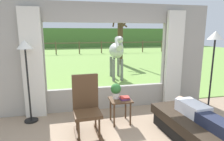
# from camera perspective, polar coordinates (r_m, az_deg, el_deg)

# --- Properties ---
(back_wall_with_window) EXTENTS (5.20, 0.12, 2.55)m
(back_wall_with_window) POSITION_cam_1_polar(r_m,az_deg,el_deg) (4.62, -1.26, 3.51)
(back_wall_with_window) COLOR #9E998E
(back_wall_with_window) RESTS_ON ground_plane
(curtain_panel_left) EXTENTS (0.44, 0.10, 2.40)m
(curtain_panel_left) POSITION_cam_1_polar(r_m,az_deg,el_deg) (4.47, -22.63, 1.73)
(curtain_panel_left) COLOR silver
(curtain_panel_left) RESTS_ON ground_plane
(curtain_panel_right) EXTENTS (0.44, 0.10, 2.40)m
(curtain_panel_right) POSITION_cam_1_polar(r_m,az_deg,el_deg) (5.11, 18.00, 3.15)
(curtain_panel_right) COLOR silver
(curtain_panel_right) RESTS_ON ground_plane
(outdoor_pasture_lawn) EXTENTS (36.00, 21.68, 0.02)m
(outdoor_pasture_lawn) POSITION_cam_1_polar(r_m,az_deg,el_deg) (15.53, -9.32, 4.25)
(outdoor_pasture_lawn) COLOR #759E47
(outdoor_pasture_lawn) RESTS_ON ground_plane
(distant_hill_ridge) EXTENTS (36.00, 2.00, 2.40)m
(distant_hill_ridge) POSITION_cam_1_polar(r_m,az_deg,el_deg) (25.25, -10.84, 9.57)
(distant_hill_ridge) COLOR #4F7938
(distant_hill_ridge) RESTS_ON ground_plane
(recliner_sofa) EXTENTS (1.00, 1.75, 0.42)m
(recliner_sofa) POSITION_cam_1_polar(r_m,az_deg,el_deg) (3.81, 23.94, -15.54)
(recliner_sofa) COLOR black
(recliner_sofa) RESTS_ON ground_plane
(reclining_person) EXTENTS (0.38, 1.44, 0.22)m
(reclining_person) POSITION_cam_1_polar(r_m,az_deg,el_deg) (3.65, 24.80, -11.57)
(reclining_person) COLOR silver
(reclining_person) RESTS_ON recliner_sofa
(rocking_chair) EXTENTS (0.50, 0.70, 1.12)m
(rocking_chair) POSITION_cam_1_polar(r_m,az_deg,el_deg) (3.60, -7.66, -10.48)
(rocking_chair) COLOR #4C331E
(rocking_chair) RESTS_ON ground_plane
(side_table) EXTENTS (0.44, 0.44, 0.52)m
(side_table) POSITION_cam_1_polar(r_m,az_deg,el_deg) (4.03, 2.48, -9.78)
(side_table) COLOR #4C331E
(side_table) RESTS_ON ground_plane
(potted_plant) EXTENTS (0.22, 0.22, 0.32)m
(potted_plant) POSITION_cam_1_polar(r_m,az_deg,el_deg) (3.98, 1.17, -5.85)
(potted_plant) COLOR silver
(potted_plant) RESTS_ON side_table
(book_stack) EXTENTS (0.20, 0.17, 0.06)m
(book_stack) POSITION_cam_1_polar(r_m,az_deg,el_deg) (3.96, 3.84, -8.25)
(book_stack) COLOR #59336B
(book_stack) RESTS_ON side_table
(floor_lamp_left) EXTENTS (0.32, 0.32, 1.74)m
(floor_lamp_left) POSITION_cam_1_polar(r_m,az_deg,el_deg) (4.22, -24.40, 3.83)
(floor_lamp_left) COLOR black
(floor_lamp_left) RESTS_ON ground_plane
(floor_lamp_right) EXTENTS (0.32, 0.32, 1.91)m
(floor_lamp_right) POSITION_cam_1_polar(r_m,az_deg,el_deg) (4.59, 28.26, 5.82)
(floor_lamp_right) COLOR black
(floor_lamp_right) RESTS_ON ground_plane
(horse) EXTENTS (0.68, 1.82, 1.73)m
(horse) POSITION_cam_1_polar(r_m,az_deg,el_deg) (7.59, 1.36, 5.85)
(horse) COLOR #B2B2AD
(horse) RESTS_ON outdoor_pasture_lawn
(pasture_tree) EXTENTS (1.34, 1.38, 3.06)m
(pasture_tree) POSITION_cam_1_polar(r_m,az_deg,el_deg) (11.40, 2.48, 9.50)
(pasture_tree) COLOR #4C3823
(pasture_tree) RESTS_ON outdoor_pasture_lawn
(pasture_fence_line) EXTENTS (16.10, 0.10, 1.10)m
(pasture_fence_line) POSITION_cam_1_polar(r_m,az_deg,el_deg) (17.27, -9.78, 7.38)
(pasture_fence_line) COLOR brown
(pasture_fence_line) RESTS_ON outdoor_pasture_lawn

